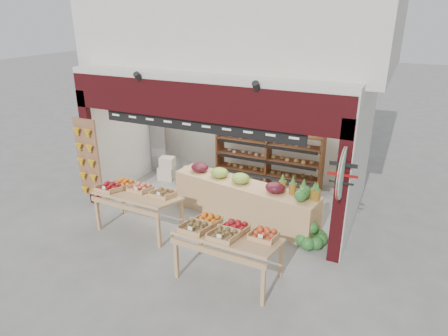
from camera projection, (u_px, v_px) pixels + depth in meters
The scene contains 11 objects.
ground at pixel (221, 206), 9.21m from camera, with size 60.00×60.00×0.00m, color slate.
shop_structure at pixel (251, 24), 9.11m from camera, with size 6.36×5.12×5.40m.
banana_board at pixel (87, 160), 8.87m from camera, with size 0.60×0.15×1.80m.
gift_sign at pixel (343, 173), 6.52m from camera, with size 0.04×0.93×0.92m.
back_shelving at pixel (269, 144), 9.97m from camera, with size 2.76×0.45×1.72m.
refrigerator at pixel (164, 142), 11.04m from camera, with size 0.62×0.62×1.59m, color silver.
cardboard_stack at pixel (176, 172), 10.55m from camera, with size 1.00×0.76×0.63m.
mid_counter at pixel (244, 199), 8.53m from camera, with size 3.34×1.20×1.04m.
display_table_left at pixel (135, 192), 8.07m from camera, with size 1.65×0.95×1.03m.
display_table_right at pixel (226, 233), 6.55m from camera, with size 1.70×0.98×1.06m.
watermelon_pile at pixel (310, 235), 7.68m from camera, with size 0.68×0.65×0.50m.
Camera 1 is at (3.52, -7.42, 4.25)m, focal length 32.00 mm.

